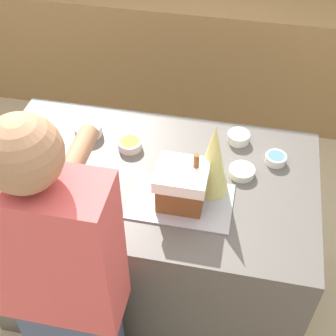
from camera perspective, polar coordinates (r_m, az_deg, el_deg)
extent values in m
plane|color=#C6B28E|center=(2.90, -1.71, -13.93)|extent=(12.00, 12.00, 0.00)
cube|color=#9E7547|center=(3.91, 4.37, 13.73)|extent=(6.00, 0.60, 0.94)
cube|color=#514C47|center=(2.51, -1.94, -8.34)|extent=(1.54, 0.91, 0.94)
cube|color=#9E9EA8|center=(2.04, 1.61, -4.08)|extent=(0.45, 0.28, 0.01)
cube|color=brown|center=(1.99, 1.65, -2.76)|extent=(0.19, 0.17, 0.13)
cube|color=white|center=(1.92, 1.70, -0.85)|extent=(0.21, 0.20, 0.06)
cylinder|color=brown|center=(1.89, 3.48, 0.88)|extent=(0.02, 0.02, 0.06)
cone|color=#DBD675|center=(1.97, 5.51, 1.07)|extent=(0.16, 0.16, 0.37)
cylinder|color=white|center=(2.17, 8.98, -0.44)|extent=(0.12, 0.12, 0.04)
cylinder|color=white|center=(2.16, 9.02, -0.18)|extent=(0.10, 0.10, 0.01)
cylinder|color=silver|center=(2.28, -4.67, 2.87)|extent=(0.12, 0.12, 0.04)
cylinder|color=yellow|center=(2.27, -4.69, 3.17)|extent=(0.10, 0.10, 0.01)
cylinder|color=white|center=(2.38, -9.71, 4.63)|extent=(0.14, 0.14, 0.05)
cylinder|color=green|center=(2.37, -9.77, 5.01)|extent=(0.11, 0.11, 0.01)
cylinder|color=white|center=(2.26, 12.99, 1.09)|extent=(0.10, 0.10, 0.04)
cylinder|color=#4770DB|center=(2.25, 13.05, 1.38)|extent=(0.08, 0.08, 0.01)
cylinder|color=silver|center=(2.34, 8.59, 3.71)|extent=(0.11, 0.11, 0.05)
cylinder|color=white|center=(2.32, 8.63, 4.04)|extent=(0.09, 0.09, 0.01)
cube|color=#B23338|center=(2.37, -16.38, 2.37)|extent=(0.20, 0.16, 0.02)
cube|color=#CC4C4C|center=(1.63, -14.00, -9.85)|extent=(0.46, 0.21, 0.67)
sphere|color=#996B4C|center=(1.31, -17.32, 1.68)|extent=(0.23, 0.23, 0.23)
cylinder|color=#996B4C|center=(1.66, -12.00, -0.64)|extent=(0.08, 0.46, 0.08)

